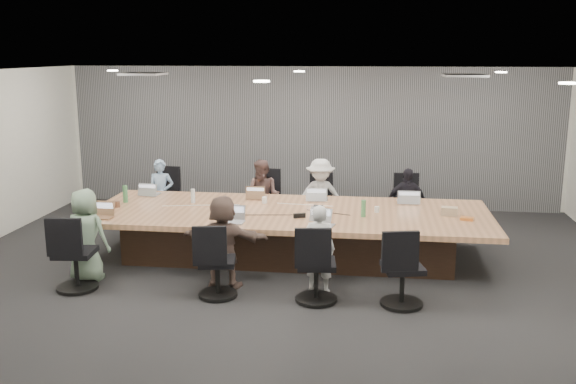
# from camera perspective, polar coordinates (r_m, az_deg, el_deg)

# --- Properties ---
(floor) EXTENTS (10.00, 8.00, 0.00)m
(floor) POSITION_cam_1_polar(r_m,az_deg,el_deg) (9.41, -0.32, -6.78)
(floor) COLOR #242426
(floor) RESTS_ON ground
(ceiling) EXTENTS (10.00, 8.00, 0.00)m
(ceiling) POSITION_cam_1_polar(r_m,az_deg,el_deg) (8.89, -0.34, 10.52)
(ceiling) COLOR white
(ceiling) RESTS_ON wall_back
(wall_back) EXTENTS (10.00, 0.00, 2.80)m
(wall_back) POSITION_cam_1_polar(r_m,az_deg,el_deg) (12.97, 2.10, 4.90)
(wall_back) COLOR beige
(wall_back) RESTS_ON ground
(wall_front) EXTENTS (10.00, 0.00, 2.80)m
(wall_front) POSITION_cam_1_polar(r_m,az_deg,el_deg) (5.24, -6.38, -6.52)
(wall_front) COLOR beige
(wall_front) RESTS_ON ground
(curtain) EXTENTS (9.80, 0.04, 2.80)m
(curtain) POSITION_cam_1_polar(r_m,az_deg,el_deg) (12.89, 2.06, 4.85)
(curtain) COLOR slate
(curtain) RESTS_ON ground
(conference_table) EXTENTS (6.00, 2.20, 0.74)m
(conference_table) POSITION_cam_1_polar(r_m,az_deg,el_deg) (9.76, 0.08, -3.60)
(conference_table) COLOR #342117
(conference_table) RESTS_ON ground
(chair_0) EXTENTS (0.66, 0.66, 0.85)m
(chair_0) POSITION_cam_1_polar(r_m,az_deg,el_deg) (11.90, -10.64, -0.77)
(chair_0) COLOR black
(chair_0) RESTS_ON ground
(chair_1) EXTENTS (0.58, 0.58, 0.84)m
(chair_1) POSITION_cam_1_polar(r_m,az_deg,el_deg) (11.47, -1.91, -1.06)
(chair_1) COLOR black
(chair_1) RESTS_ON ground
(chair_2) EXTENTS (0.58, 0.58, 0.77)m
(chair_2) POSITION_cam_1_polar(r_m,az_deg,el_deg) (11.36, 3.02, -1.40)
(chair_2) COLOR black
(chair_2) RESTS_ON ground
(chair_3) EXTENTS (0.59, 0.59, 0.81)m
(chair_3) POSITION_cam_1_polar(r_m,az_deg,el_deg) (11.34, 10.35, -1.51)
(chair_3) COLOR black
(chair_3) RESTS_ON ground
(chair_4) EXTENTS (0.63, 0.63, 0.85)m
(chair_4) POSITION_cam_1_polar(r_m,az_deg,el_deg) (8.92, -18.36, -5.64)
(chair_4) COLOR black
(chair_4) RESTS_ON ground
(chair_5) EXTENTS (0.61, 0.61, 0.78)m
(chair_5) POSITION_cam_1_polar(r_m,az_deg,el_deg) (8.29, -6.30, -6.67)
(chair_5) COLOR black
(chair_5) RESTS_ON ground
(chair_6) EXTENTS (0.62, 0.62, 0.83)m
(chair_6) POSITION_cam_1_polar(r_m,az_deg,el_deg) (8.09, 2.53, -6.95)
(chair_6) COLOR black
(chair_6) RESTS_ON ground
(chair_7) EXTENTS (0.67, 0.67, 0.82)m
(chair_7) POSITION_cam_1_polar(r_m,az_deg,el_deg) (8.07, 10.14, -7.18)
(chair_7) COLOR black
(chair_7) RESTS_ON ground
(person_0) EXTENTS (0.48, 0.35, 1.24)m
(person_0) POSITION_cam_1_polar(r_m,az_deg,el_deg) (11.54, -11.22, -0.21)
(person_0) COLOR #809EC0
(person_0) RESTS_ON ground
(laptop_0) EXTENTS (0.34, 0.25, 0.02)m
(laptop_0) POSITION_cam_1_polar(r_m,az_deg,el_deg) (11.00, -12.15, -0.17)
(laptop_0) COLOR #B2B2B7
(laptop_0) RESTS_ON conference_table
(person_1) EXTENTS (0.71, 0.61, 1.28)m
(person_1) POSITION_cam_1_polar(r_m,az_deg,el_deg) (11.09, -2.22, -0.40)
(person_1) COLOR brown
(person_1) RESTS_ON ground
(laptop_1) EXTENTS (0.32, 0.23, 0.02)m
(laptop_1) POSITION_cam_1_polar(r_m,az_deg,el_deg) (10.53, -2.73, -0.46)
(laptop_1) COLOR #8C6647
(laptop_1) RESTS_ON conference_table
(person_2) EXTENTS (0.91, 0.60, 1.32)m
(person_2) POSITION_cam_1_polar(r_m,az_deg,el_deg) (10.96, 2.89, -0.44)
(person_2) COLOR #BDBDBD
(person_2) RESTS_ON ground
(laptop_2) EXTENTS (0.34, 0.24, 0.02)m
(laptop_2) POSITION_cam_1_polar(r_m,az_deg,el_deg) (10.41, 2.65, -0.62)
(laptop_2) COLOR #B2B2B7
(laptop_2) RESTS_ON conference_table
(person_3) EXTENTS (0.73, 0.37, 1.19)m
(person_3) POSITION_cam_1_polar(r_m,az_deg,el_deg) (10.96, 10.47, -0.98)
(person_3) COLOR black
(person_3) RESTS_ON ground
(laptop_3) EXTENTS (0.35, 0.24, 0.02)m
(laptop_3) POSITION_cam_1_polar(r_m,az_deg,el_deg) (10.39, 10.64, -0.85)
(laptop_3) COLOR #B2B2B7
(laptop_3) RESTS_ON conference_table
(person_4) EXTENTS (0.67, 0.48, 1.29)m
(person_4) POSITION_cam_1_polar(r_m,az_deg,el_deg) (9.16, -17.51, -3.69)
(person_4) COLOR gray
(person_4) RESTS_ON ground
(laptop_4) EXTENTS (0.29, 0.21, 0.02)m
(laptop_4) POSITION_cam_1_polar(r_m,az_deg,el_deg) (9.61, -16.19, -2.20)
(laptop_4) COLOR #8C6647
(laptop_4) RESTS_ON conference_table
(person_5) EXTENTS (1.19, 0.43, 1.26)m
(person_5) POSITION_cam_1_polar(r_m,az_deg,el_deg) (8.54, -5.78, -4.40)
(person_5) COLOR brown
(person_5) RESTS_ON ground
(laptop_5) EXTENTS (0.34, 0.24, 0.02)m
(laptop_5) POSITION_cam_1_polar(r_m,az_deg,el_deg) (9.03, -5.00, -2.69)
(laptop_5) COLOR #B2B2B7
(laptop_5) RESTS_ON conference_table
(person_6) EXTENTS (0.46, 0.34, 1.17)m
(person_6) POSITION_cam_1_polar(r_m,az_deg,el_deg) (8.36, 2.76, -5.05)
(person_6) COLOR silver
(person_6) RESTS_ON ground
(laptop_6) EXTENTS (0.35, 0.28, 0.02)m
(laptop_6) POSITION_cam_1_polar(r_m,az_deg,el_deg) (8.84, 3.07, -2.98)
(laptop_6) COLOR #B2B2B7
(laptop_6) RESTS_ON conference_table
(bottle_green_left) EXTENTS (0.09, 0.09, 0.27)m
(bottle_green_left) POSITION_cam_1_polar(r_m,az_deg,el_deg) (10.50, -14.27, -0.17)
(bottle_green_left) COLOR #43854E
(bottle_green_left) RESTS_ON conference_table
(bottle_green_right) EXTENTS (0.09, 0.09, 0.25)m
(bottle_green_right) POSITION_cam_1_polar(r_m,az_deg,el_deg) (9.35, 6.72, -1.46)
(bottle_green_right) COLOR #43854E
(bottle_green_right) RESTS_ON conference_table
(bottle_clear) EXTENTS (0.08, 0.08, 0.22)m
(bottle_clear) POSITION_cam_1_polar(r_m,az_deg,el_deg) (10.26, -8.44, -0.34)
(bottle_clear) COLOR silver
(bottle_clear) RESTS_ON conference_table
(cup_white_far) EXTENTS (0.10, 0.10, 0.10)m
(cup_white_far) POSITION_cam_1_polar(r_m,az_deg,el_deg) (10.14, -2.10, -0.72)
(cup_white_far) COLOR white
(cup_white_far) RESTS_ON conference_table
(cup_white_near) EXTENTS (0.07, 0.07, 0.09)m
(cup_white_near) POSITION_cam_1_polar(r_m,az_deg,el_deg) (9.65, 7.91, -1.55)
(cup_white_near) COLOR white
(cup_white_near) RESTS_ON conference_table
(mug_brown) EXTENTS (0.10, 0.10, 0.10)m
(mug_brown) POSITION_cam_1_polar(r_m,az_deg,el_deg) (10.21, -14.93, -1.05)
(mug_brown) COLOR brown
(mug_brown) RESTS_ON conference_table
(mic_left) EXTENTS (0.18, 0.14, 0.03)m
(mic_left) POSITION_cam_1_polar(r_m,az_deg,el_deg) (9.53, -6.03, -1.85)
(mic_left) COLOR black
(mic_left) RESTS_ON conference_table
(mic_right) EXTENTS (0.15, 0.10, 0.03)m
(mic_right) POSITION_cam_1_polar(r_m,az_deg,el_deg) (9.88, 2.70, -1.30)
(mic_right) COLOR black
(mic_right) RESTS_ON conference_table
(stapler) EXTENTS (0.18, 0.11, 0.07)m
(stapler) POSITION_cam_1_polar(r_m,az_deg,el_deg) (9.26, 1.02, -2.10)
(stapler) COLOR black
(stapler) RESTS_ON conference_table
(canvas_bag) EXTENTS (0.25, 0.17, 0.12)m
(canvas_bag) POSITION_cam_1_polar(r_m,az_deg,el_deg) (9.67, 14.15, -1.67)
(canvas_bag) COLOR tan
(canvas_bag) RESTS_ON conference_table
(snack_packet) EXTENTS (0.21, 0.17, 0.04)m
(snack_packet) POSITION_cam_1_polar(r_m,az_deg,el_deg) (9.48, 15.62, -2.30)
(snack_packet) COLOR #C96B29
(snack_packet) RESTS_ON conference_table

